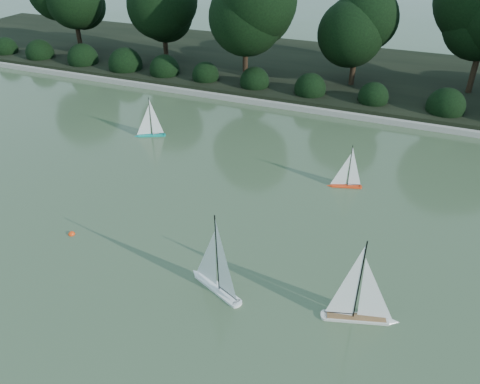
# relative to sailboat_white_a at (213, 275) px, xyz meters

# --- Properties ---
(ground) EXTENTS (80.00, 80.00, 0.00)m
(ground) POSITION_rel_sailboat_white_a_xyz_m (-0.67, -0.07, -0.28)
(ground) COLOR #36462A
(ground) RESTS_ON ground
(pond_coping) EXTENTS (40.00, 0.35, 0.18)m
(pond_coping) POSITION_rel_sailboat_white_a_xyz_m (-0.67, 8.93, -0.19)
(pond_coping) COLOR gray
(pond_coping) RESTS_ON ground
(far_bank) EXTENTS (40.00, 8.00, 0.30)m
(far_bank) POSITION_rel_sailboat_white_a_xyz_m (-0.67, 12.93, -0.13)
(far_bank) COLOR black
(far_bank) RESTS_ON ground
(tree_line) EXTENTS (26.31, 3.93, 4.39)m
(tree_line) POSITION_rel_sailboat_white_a_xyz_m (0.56, 11.36, 2.36)
(tree_line) COLOR black
(tree_line) RESTS_ON ground
(shrub_hedge) EXTENTS (29.10, 1.10, 1.10)m
(shrub_hedge) POSITION_rel_sailboat_white_a_xyz_m (-0.67, 9.83, 0.17)
(shrub_hedge) COLOR black
(shrub_hedge) RESTS_ON ground
(sailboat_white_a) EXTENTS (1.26, 0.72, 1.80)m
(sailboat_white_a) POSITION_rel_sailboat_white_a_xyz_m (0.00, 0.00, 0.00)
(sailboat_white_a) COLOR white
(sailboat_white_a) RESTS_ON ground
(sailboat_white_b) EXTENTS (1.32, 0.55, 1.81)m
(sailboat_white_b) POSITION_rel_sailboat_white_a_xyz_m (2.65, 0.23, -0.00)
(sailboat_white_b) COLOR beige
(sailboat_white_b) RESTS_ON ground
(sailboat_orange) EXTENTS (0.87, 0.37, 1.20)m
(sailboat_orange) POSITION_rel_sailboat_white_a_xyz_m (1.47, 4.44, -0.09)
(sailboat_orange) COLOR #F73A12
(sailboat_orange) RESTS_ON ground
(sailboat_teal) EXTENTS (0.91, 0.54, 1.31)m
(sailboat_teal) POSITION_rel_sailboat_white_a_xyz_m (-4.56, 5.18, -0.08)
(sailboat_teal) COLOR #0D9482
(sailboat_teal) RESTS_ON ground
(race_buoy) EXTENTS (0.14, 0.14, 0.14)m
(race_buoy) POSITION_rel_sailboat_white_a_xyz_m (-3.47, 0.31, -0.28)
(race_buoy) COLOR #F83D0D
(race_buoy) RESTS_ON ground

